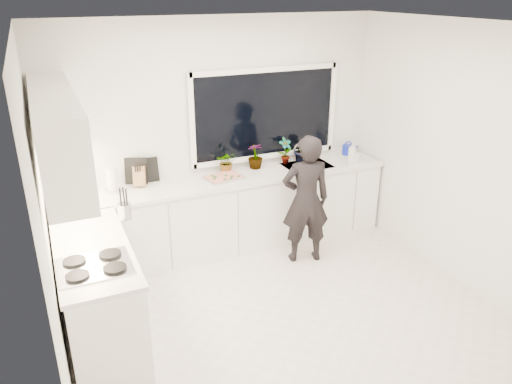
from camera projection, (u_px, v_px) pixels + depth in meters
name	position (u px, v px, depth m)	size (l,w,h in m)	color
floor	(283.00, 312.00, 4.93)	(4.00, 3.50, 0.02)	beige
wall_back	(218.00, 135.00, 5.90)	(4.00, 0.02, 2.70)	white
wall_left	(42.00, 226.00, 3.66)	(0.02, 3.50, 2.70)	white
wall_right	(458.00, 156.00, 5.17)	(0.02, 3.50, 2.70)	white
ceiling	(290.00, 23.00, 3.90)	(4.00, 3.50, 0.02)	white
window	(265.00, 114.00, 6.02)	(1.80, 0.02, 1.00)	black
base_cabinets_back	(229.00, 215.00, 5.99)	(3.92, 0.58, 0.88)	white
base_cabinets_left	(98.00, 295.00, 4.43)	(0.58, 1.60, 0.88)	white
countertop_back	(229.00, 179.00, 5.80)	(3.94, 0.62, 0.04)	silver
countertop_left	(92.00, 249.00, 4.26)	(0.62, 1.60, 0.04)	silver
upper_cabinets	(57.00, 133.00, 4.14)	(0.34, 2.10, 0.70)	white
sink	(307.00, 169.00, 6.22)	(0.58, 0.42, 0.14)	silver
faucet	(300.00, 152.00, 6.33)	(0.03, 0.03, 0.22)	silver
stovetop	(94.00, 266.00, 3.94)	(0.56, 0.48, 0.03)	black
person	(306.00, 200.00, 5.61)	(0.55, 0.36, 1.51)	black
pizza_tray	(224.00, 178.00, 5.75)	(0.42, 0.31, 0.03)	silver
pizza	(223.00, 176.00, 5.74)	(0.39, 0.28, 0.01)	red
watering_can	(348.00, 150.00, 6.57)	(0.14, 0.14, 0.13)	#1322B7
paper_towel_roll	(112.00, 180.00, 5.35)	(0.11, 0.11, 0.26)	silver
knife_block	(139.00, 177.00, 5.51)	(0.13, 0.10, 0.22)	#9C7048
utensil_crock	(125.00, 211.00, 4.74)	(0.13, 0.13, 0.16)	#B3B4B8
picture_frame_large	(149.00, 170.00, 5.63)	(0.22, 0.02, 0.28)	black
picture_frame_small	(136.00, 171.00, 5.57)	(0.25, 0.02, 0.30)	black
herb_plants	(260.00, 156.00, 6.06)	(1.25, 0.29, 0.34)	#26662D
soap_bottles	(353.00, 153.00, 6.24)	(0.16, 0.12, 0.28)	#D8BF66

